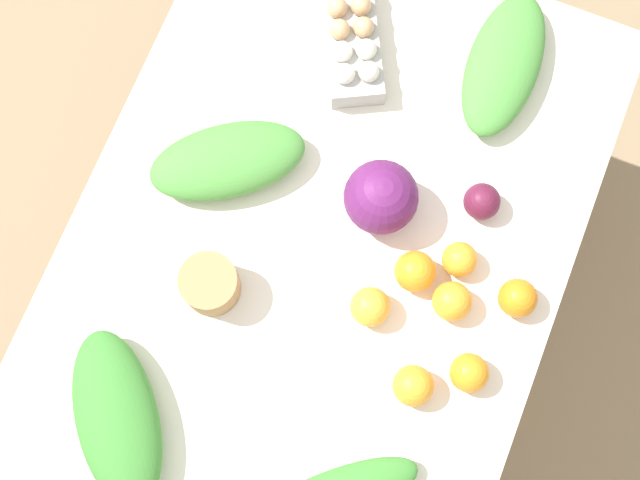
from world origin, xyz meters
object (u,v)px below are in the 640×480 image
at_px(greens_bunch_chard, 228,161).
at_px(orange_3, 415,271).
at_px(orange_1, 370,307).
at_px(orange_2, 452,301).
at_px(egg_carton, 351,35).
at_px(orange_4, 460,259).
at_px(cabbage_purple, 381,197).
at_px(orange_5, 469,373).
at_px(greens_bunch_kale, 117,418).
at_px(paper_bag, 210,284).
at_px(orange_6, 413,386).
at_px(orange_0, 518,298).
at_px(greens_bunch_beet_tops, 504,64).
at_px(beet_root, 482,201).

distance_m(greens_bunch_chard, orange_3, 0.44).
bearing_deg(orange_1, orange_2, 115.72).
distance_m(orange_1, orange_3, 0.11).
xyz_separation_m(egg_carton, orange_4, (0.37, 0.38, -0.01)).
bearing_deg(cabbage_purple, orange_4, 75.13).
xyz_separation_m(greens_bunch_chard, orange_4, (0.02, 0.51, -0.01)).
bearing_deg(greens_bunch_chard, cabbage_purple, 96.29).
height_order(orange_4, orange_5, orange_5).
xyz_separation_m(greens_bunch_kale, orange_3, (-0.48, 0.43, -0.01)).
height_order(cabbage_purple, orange_3, cabbage_purple).
bearing_deg(cabbage_purple, egg_carton, -149.51).
height_order(greens_bunch_kale, orange_5, greens_bunch_kale).
relative_size(egg_carton, orange_1, 3.89).
height_order(orange_1, orange_3, orange_3).
height_order(paper_bag, orange_1, paper_bag).
distance_m(orange_3, orange_6, 0.22).
relative_size(greens_bunch_chard, greens_bunch_kale, 0.93).
height_order(greens_bunch_kale, orange_4, greens_bunch_kale).
relative_size(orange_0, orange_1, 0.98).
distance_m(egg_carton, orange_4, 0.53).
distance_m(paper_bag, orange_3, 0.41).
distance_m(greens_bunch_chard, greens_bunch_beet_tops, 0.61).
bearing_deg(greens_bunch_kale, cabbage_purple, 152.07).
bearing_deg(greens_bunch_kale, greens_bunch_chard, -179.17).
bearing_deg(greens_bunch_kale, orange_3, 138.29).
distance_m(paper_bag, orange_4, 0.50).
xyz_separation_m(greens_bunch_chard, orange_2, (0.10, 0.52, -0.00)).
distance_m(cabbage_purple, greens_bunch_kale, 0.66).
xyz_separation_m(greens_bunch_chard, orange_6, (0.28, 0.51, -0.00)).
bearing_deg(egg_carton, orange_1, -2.24).
bearing_deg(paper_bag, orange_5, 93.00).
relative_size(cabbage_purple, orange_3, 1.81).
bearing_deg(cabbage_purple, orange_3, 47.09).
bearing_deg(orange_0, cabbage_purple, -104.29).
height_order(cabbage_purple, beet_root, cabbage_purple).
bearing_deg(greens_bunch_beet_tops, orange_2, 7.86).
relative_size(orange_1, orange_3, 0.96).
bearing_deg(orange_5, egg_carton, -140.62).
relative_size(orange_3, orange_4, 1.17).
xyz_separation_m(paper_bag, orange_2, (-0.15, 0.45, -0.01)).
bearing_deg(beet_root, orange_4, -0.46).
distance_m(greens_bunch_kale, orange_2, 0.68).
bearing_deg(cabbage_purple, orange_1, 15.94).
bearing_deg(beet_root, orange_6, 0.00).
distance_m(greens_bunch_chard, orange_6, 0.58).
bearing_deg(orange_5, greens_bunch_kale, -60.85).
relative_size(greens_bunch_kale, greens_bunch_beet_tops, 1.03).
relative_size(greens_bunch_chard, orange_3, 3.88).
distance_m(orange_1, orange_5, 0.23).
bearing_deg(greens_bunch_chard, egg_carton, 159.52).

